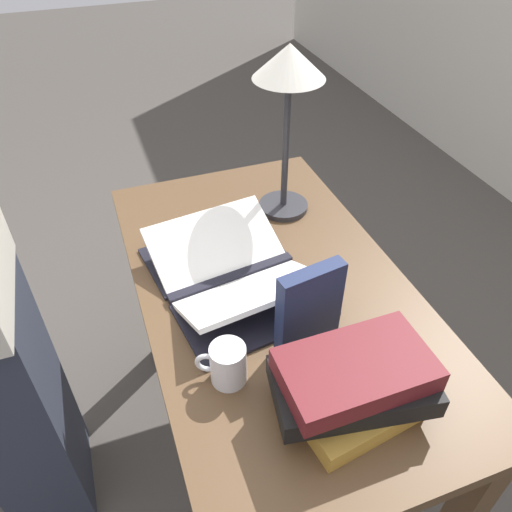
{
  "coord_description": "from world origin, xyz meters",
  "views": [
    {
      "loc": [
        0.8,
        -0.34,
        1.57
      ],
      "look_at": [
        -0.03,
        -0.04,
        0.82
      ],
      "focal_mm": 35.0,
      "sensor_mm": 36.0,
      "label": 1
    }
  ],
  "objects_px": {
    "book_stack_tall": "(353,385)",
    "coffee_mug": "(227,364)",
    "open_book": "(232,273)",
    "book_standing_upright": "(309,309)",
    "reading_lamp": "(288,82)"
  },
  "relations": [
    {
      "from": "open_book",
      "to": "book_standing_upright",
      "type": "bearing_deg",
      "value": 12.56
    },
    {
      "from": "open_book",
      "to": "coffee_mug",
      "type": "xyz_separation_m",
      "value": [
        0.27,
        -0.09,
        0.02
      ]
    },
    {
      "from": "open_book",
      "to": "book_stack_tall",
      "type": "distance_m",
      "value": 0.42
    },
    {
      "from": "open_book",
      "to": "coffee_mug",
      "type": "bearing_deg",
      "value": -27.63
    },
    {
      "from": "book_stack_tall",
      "to": "open_book",
      "type": "bearing_deg",
      "value": -166.15
    },
    {
      "from": "book_standing_upright",
      "to": "coffee_mug",
      "type": "distance_m",
      "value": 0.19
    },
    {
      "from": "book_standing_upright",
      "to": "reading_lamp",
      "type": "relative_size",
      "value": 0.44
    },
    {
      "from": "open_book",
      "to": "book_stack_tall",
      "type": "relative_size",
      "value": 1.53
    },
    {
      "from": "book_stack_tall",
      "to": "coffee_mug",
      "type": "height_order",
      "value": "book_stack_tall"
    },
    {
      "from": "book_standing_upright",
      "to": "coffee_mug",
      "type": "xyz_separation_m",
      "value": [
        0.03,
        -0.18,
        -0.06
      ]
    },
    {
      "from": "open_book",
      "to": "coffee_mug",
      "type": "relative_size",
      "value": 4.86
    },
    {
      "from": "open_book",
      "to": "book_stack_tall",
      "type": "height_order",
      "value": "book_stack_tall"
    },
    {
      "from": "book_stack_tall",
      "to": "reading_lamp",
      "type": "distance_m",
      "value": 0.73
    },
    {
      "from": "open_book",
      "to": "book_standing_upright",
      "type": "relative_size",
      "value": 2.33
    },
    {
      "from": "reading_lamp",
      "to": "coffee_mug",
      "type": "bearing_deg",
      "value": -32.67
    }
  ]
}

